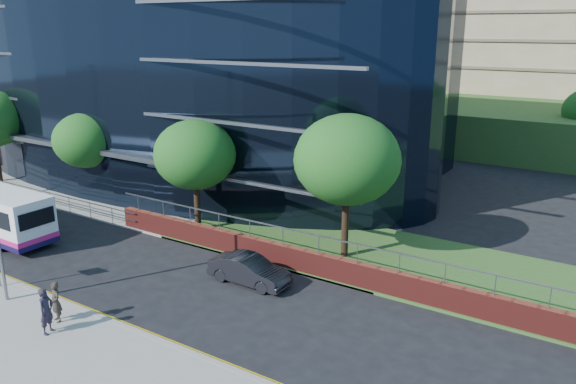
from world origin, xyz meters
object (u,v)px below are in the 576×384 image
Objects in this scene: parked_car at (249,270)px; pedestrian_b at (56,302)px; pedestrian at (46,311)px; tree_far_b at (86,140)px; tree_far_d at (347,160)px; tree_far_c at (195,155)px.

pedestrian_b is at bearing 149.33° from parked_car.
pedestrian is 1.11× the size of pedestrian_b.
tree_far_b is 17.37m from pedestrian_b.
tree_far_c is at bearing -173.66° from tree_far_d.
tree_far_b is 1.52× the size of parked_car.
tree_far_c is at bearing 58.62° from parked_car.
tree_far_b is 0.93× the size of tree_far_c.
tree_far_d is at bearing 1.51° from tree_far_b.
pedestrian reaches higher than parked_car.
parked_car is (16.65, -4.52, -3.56)m from tree_far_b.
tree_far_c reaches higher than parked_car.
parked_car is (-2.35, -5.02, -4.53)m from tree_far_d.
pedestrian_b is (-4.20, -7.15, 0.33)m from parked_car.
tree_far_b is 10.02m from tree_far_c.
parked_car is at bearing -31.15° from tree_far_c.
tree_far_c reaches higher than pedestrian.
tree_far_c is 9.08m from tree_far_d.
pedestrian_b reaches higher than parked_car.
parked_car is at bearing -44.02° from pedestrian.
tree_far_c is 3.90× the size of pedestrian_b.
pedestrian_b is at bearing -118.29° from tree_far_d.
tree_far_d reaches higher than parked_car.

